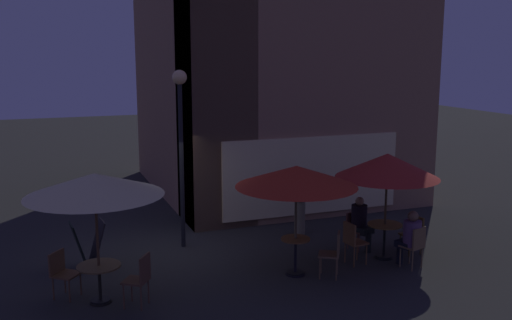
{
  "coord_description": "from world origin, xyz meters",
  "views": [
    {
      "loc": [
        -2.47,
        -12.58,
        4.54
      ],
      "look_at": [
        2.03,
        -0.74,
        2.17
      ],
      "focal_mm": 40.9,
      "sensor_mm": 36.0,
      "label": 1
    }
  ],
  "objects_px": {
    "cafe_chair_0": "(356,227)",
    "cafe_chair_4": "(334,250)",
    "cafe_table_1": "(295,251)",
    "cafe_chair_3": "(414,231)",
    "patron_seated_1": "(410,235)",
    "patron_standing_2": "(300,201)",
    "cafe_chair_2": "(415,244)",
    "cafe_chair_1": "(353,239)",
    "patio_umbrella_2": "(95,185)",
    "cafe_table_0": "(385,233)",
    "street_lamp_near_corner": "(181,124)",
    "cafe_table_2": "(99,274)",
    "menu_sandwich_board": "(88,245)",
    "cafe_chair_6": "(140,276)",
    "cafe_chair_5": "(62,270)",
    "patron_seated_0": "(361,220)",
    "patio_umbrella_0": "(387,166)",
    "patio_umbrella_1": "(296,176)"
  },
  "relations": [
    {
      "from": "cafe_chair_3",
      "to": "cafe_chair_4",
      "type": "height_order",
      "value": "cafe_chair_4"
    },
    {
      "from": "cafe_chair_3",
      "to": "patron_seated_1",
      "type": "bearing_deg",
      "value": 46.08
    },
    {
      "from": "patio_umbrella_1",
      "to": "patio_umbrella_2",
      "type": "distance_m",
      "value": 3.92
    },
    {
      "from": "street_lamp_near_corner",
      "to": "cafe_chair_0",
      "type": "distance_m",
      "value": 4.71
    },
    {
      "from": "street_lamp_near_corner",
      "to": "patio_umbrella_2",
      "type": "height_order",
      "value": "street_lamp_near_corner"
    },
    {
      "from": "patio_umbrella_2",
      "to": "cafe_chair_5",
      "type": "height_order",
      "value": "patio_umbrella_2"
    },
    {
      "from": "cafe_chair_0",
      "to": "cafe_chair_3",
      "type": "xyz_separation_m",
      "value": [
        1.06,
        -0.77,
        -0.0
      ]
    },
    {
      "from": "cafe_chair_3",
      "to": "patron_standing_2",
      "type": "height_order",
      "value": "patron_standing_2"
    },
    {
      "from": "cafe_table_1",
      "to": "cafe_chair_2",
      "type": "relative_size",
      "value": 0.85
    },
    {
      "from": "patio_umbrella_2",
      "to": "cafe_chair_0",
      "type": "height_order",
      "value": "patio_umbrella_2"
    },
    {
      "from": "patron_standing_2",
      "to": "patron_seated_0",
      "type": "bearing_deg",
      "value": 74.99
    },
    {
      "from": "patio_umbrella_0",
      "to": "cafe_chair_6",
      "type": "height_order",
      "value": "patio_umbrella_0"
    },
    {
      "from": "patio_umbrella_0",
      "to": "patio_umbrella_1",
      "type": "distance_m",
      "value": 2.26
    },
    {
      "from": "menu_sandwich_board",
      "to": "cafe_chair_3",
      "type": "xyz_separation_m",
      "value": [
        7.02,
        -1.64,
        0.0
      ]
    },
    {
      "from": "cafe_table_1",
      "to": "cafe_table_2",
      "type": "distance_m",
      "value": 3.91
    },
    {
      "from": "patio_umbrella_2",
      "to": "cafe_table_2",
      "type": "bearing_deg",
      "value": 63.43
    },
    {
      "from": "patio_umbrella_2",
      "to": "cafe_chair_6",
      "type": "bearing_deg",
      "value": -33.55
    },
    {
      "from": "menu_sandwich_board",
      "to": "cafe_chair_3",
      "type": "bearing_deg",
      "value": -18.18
    },
    {
      "from": "street_lamp_near_corner",
      "to": "patio_umbrella_0",
      "type": "bearing_deg",
      "value": -30.54
    },
    {
      "from": "patron_seated_1",
      "to": "patron_standing_2",
      "type": "height_order",
      "value": "patron_standing_2"
    },
    {
      "from": "patio_umbrella_0",
      "to": "cafe_chair_1",
      "type": "bearing_deg",
      "value": -173.28
    },
    {
      "from": "patio_umbrella_1",
      "to": "patio_umbrella_0",
      "type": "bearing_deg",
      "value": 4.83
    },
    {
      "from": "cafe_table_2",
      "to": "cafe_chair_4",
      "type": "bearing_deg",
      "value": -5.44
    },
    {
      "from": "cafe_table_1",
      "to": "cafe_chair_3",
      "type": "bearing_deg",
      "value": 4.33
    },
    {
      "from": "cafe_chair_1",
      "to": "patio_umbrella_2",
      "type": "bearing_deg",
      "value": 173.95
    },
    {
      "from": "cafe_chair_6",
      "to": "patron_standing_2",
      "type": "xyz_separation_m",
      "value": [
        4.48,
        2.86,
        0.27
      ]
    },
    {
      "from": "cafe_chair_4",
      "to": "cafe_chair_2",
      "type": "bearing_deg",
      "value": -154.25
    },
    {
      "from": "cafe_table_1",
      "to": "patio_umbrella_0",
      "type": "distance_m",
      "value": 2.76
    },
    {
      "from": "cafe_chair_1",
      "to": "cafe_chair_2",
      "type": "distance_m",
      "value": 1.3
    },
    {
      "from": "street_lamp_near_corner",
      "to": "cafe_table_0",
      "type": "distance_m",
      "value": 5.19
    },
    {
      "from": "menu_sandwich_board",
      "to": "cafe_table_2",
      "type": "height_order",
      "value": "menu_sandwich_board"
    },
    {
      "from": "patio_umbrella_0",
      "to": "cafe_chair_3",
      "type": "height_order",
      "value": "patio_umbrella_0"
    },
    {
      "from": "cafe_chair_0",
      "to": "patron_seated_1",
      "type": "relative_size",
      "value": 0.69
    },
    {
      "from": "cafe_table_1",
      "to": "patron_standing_2",
      "type": "distance_m",
      "value": 2.76
    },
    {
      "from": "cafe_chair_2",
      "to": "patron_seated_1",
      "type": "height_order",
      "value": "patron_seated_1"
    },
    {
      "from": "cafe_chair_2",
      "to": "cafe_table_1",
      "type": "bearing_deg",
      "value": 59.7
    },
    {
      "from": "cafe_table_0",
      "to": "street_lamp_near_corner",
      "type": "bearing_deg",
      "value": 149.46
    },
    {
      "from": "street_lamp_near_corner",
      "to": "cafe_table_1",
      "type": "height_order",
      "value": "street_lamp_near_corner"
    },
    {
      "from": "cafe_table_0",
      "to": "cafe_chair_5",
      "type": "xyz_separation_m",
      "value": [
        -6.79,
        0.34,
        -0.05
      ]
    },
    {
      "from": "cafe_chair_0",
      "to": "cafe_chair_4",
      "type": "distance_m",
      "value": 1.95
    },
    {
      "from": "menu_sandwich_board",
      "to": "cafe_chair_6",
      "type": "relative_size",
      "value": 1.03
    },
    {
      "from": "cafe_chair_4",
      "to": "patron_seated_1",
      "type": "height_order",
      "value": "patron_seated_1"
    },
    {
      "from": "cafe_chair_6",
      "to": "patio_umbrella_0",
      "type": "bearing_deg",
      "value": -140.11
    },
    {
      "from": "street_lamp_near_corner",
      "to": "cafe_chair_4",
      "type": "height_order",
      "value": "street_lamp_near_corner"
    },
    {
      "from": "patio_umbrella_2",
      "to": "cafe_table_1",
      "type": "bearing_deg",
      "value": -0.39
    },
    {
      "from": "menu_sandwich_board",
      "to": "patio_umbrella_0",
      "type": "distance_m",
      "value": 6.62
    },
    {
      "from": "cafe_chair_2",
      "to": "cafe_table_0",
      "type": "bearing_deg",
      "value": 0.0
    },
    {
      "from": "cafe_chair_5",
      "to": "patron_standing_2",
      "type": "height_order",
      "value": "patron_standing_2"
    },
    {
      "from": "cafe_table_0",
      "to": "cafe_chair_0",
      "type": "distance_m",
      "value": 0.85
    },
    {
      "from": "cafe_chair_1",
      "to": "patron_seated_1",
      "type": "bearing_deg",
      "value": -34.65
    }
  ]
}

